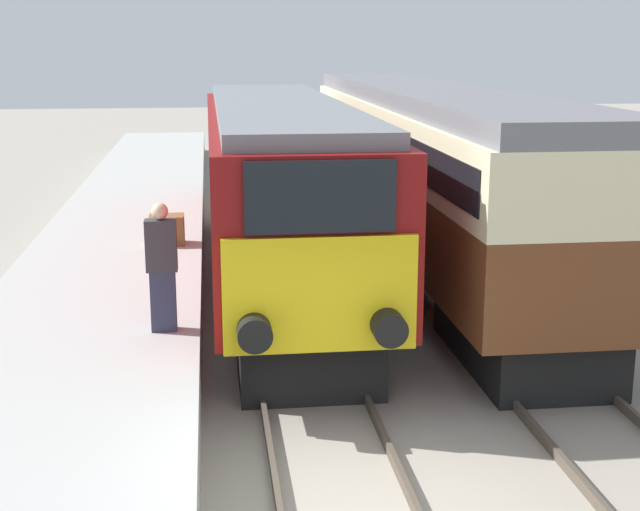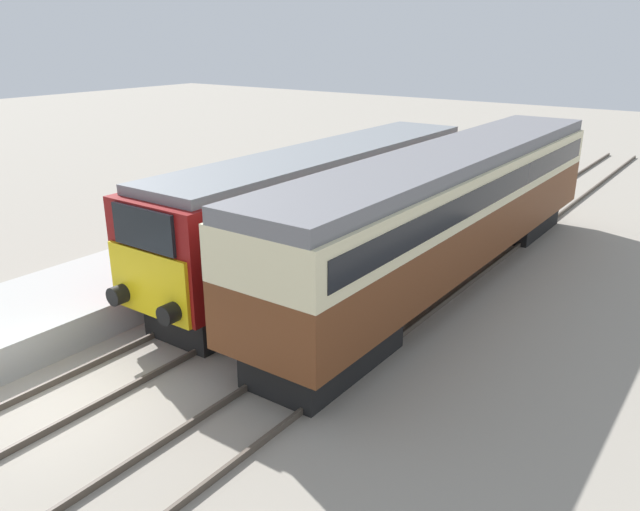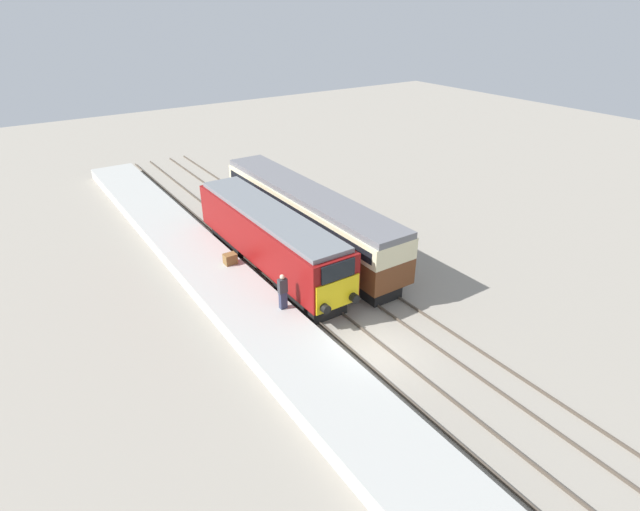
% 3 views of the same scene
% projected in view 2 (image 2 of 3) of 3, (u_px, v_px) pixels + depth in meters
% --- Properties ---
extents(ground_plane, '(120.00, 120.00, 0.00)m').
position_uv_depth(ground_plane, '(48.00, 410.00, 12.15)').
color(ground_plane, gray).
extents(platform_left, '(3.50, 50.00, 0.82)m').
position_uv_depth(platform_left, '(217.00, 249.00, 19.94)').
color(platform_left, '#A8A8A3').
rests_on(platform_left, ground_plane).
extents(rails_near_track, '(1.51, 60.00, 0.14)m').
position_uv_depth(rails_near_track, '(227.00, 317.00, 15.94)').
color(rails_near_track, '#4C4238').
rests_on(rails_near_track, ground_plane).
extents(rails_far_track, '(1.50, 60.00, 0.14)m').
position_uv_depth(rails_far_track, '(336.00, 355.00, 14.07)').
color(rails_far_track, '#4C4238').
rests_on(rails_far_track, ground_plane).
extents(locomotive, '(2.70, 13.86, 3.76)m').
position_uv_depth(locomotive, '(326.00, 204.00, 18.62)').
color(locomotive, black).
rests_on(locomotive, ground_plane).
extents(passenger_carriage, '(2.75, 16.70, 3.92)m').
position_uv_depth(passenger_carriage, '(451.00, 203.00, 17.66)').
color(passenger_carriage, black).
rests_on(passenger_carriage, ground_plane).
extents(person_on_platform, '(0.44, 0.26, 1.86)m').
position_uv_depth(person_on_platform, '(148.00, 246.00, 16.01)').
color(person_on_platform, '#2D334C').
rests_on(person_on_platform, platform_left).
extents(luggage_crate, '(0.70, 0.56, 0.60)m').
position_uv_depth(luggage_crate, '(281.00, 219.00, 20.64)').
color(luggage_crate, brown).
rests_on(luggage_crate, platform_left).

